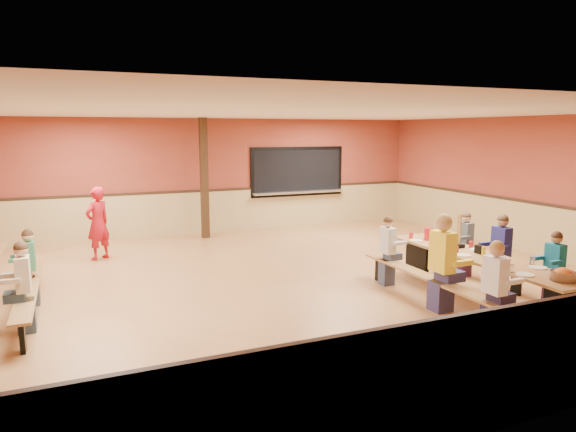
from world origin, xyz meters
name	(u,v)px	position (x,y,z in m)	size (l,w,h in m)	color
ground	(277,283)	(0.00, 0.00, 0.00)	(12.00, 12.00, 0.00)	#A16A3D
room_envelope	(277,245)	(0.00, 0.00, 0.69)	(12.04, 10.04, 3.02)	brown
kitchen_pass_through	(297,174)	(2.60, 4.96, 1.49)	(2.78, 0.28, 1.38)	black
structural_post	(204,179)	(-0.20, 4.40, 1.50)	(0.18, 0.18, 3.00)	black
cafeteria_table_main	(479,269)	(2.56, -2.14, 0.53)	(1.91, 3.70, 0.74)	#9E703F
seated_child_white_left	(494,289)	(1.74, -3.29, 0.63)	(0.39, 0.32, 1.25)	white
seated_adult_yellow	(442,264)	(1.74, -2.26, 0.72)	(0.48, 0.40, 1.44)	yellow
seated_child_grey_left	(387,251)	(1.74, -0.83, 0.60)	(0.36, 0.30, 1.20)	silver
seated_child_teal_right	(554,270)	(3.39, -2.82, 0.58)	(0.35, 0.29, 1.17)	#126689
seated_child_navy_right	(501,252)	(3.39, -1.77, 0.63)	(0.40, 0.32, 1.27)	navy
seated_child_char_right	(465,245)	(3.39, -0.90, 0.59)	(0.36, 0.29, 1.18)	#434B4D
seated_child_green_sec	(30,268)	(-3.93, 0.41, 0.59)	(0.35, 0.29, 1.17)	#316F4A
seated_child_tan_sec	(24,288)	(-3.93, -0.77, 0.61)	(0.37, 0.31, 1.22)	beige
standing_woman	(98,223)	(-2.81, 3.08, 0.77)	(0.56, 0.37, 1.53)	#B41421
punch_pitcher	(429,234)	(2.57, -0.88, 0.85)	(0.16, 0.16, 0.22)	red
chip_bowl	(563,275)	(2.57, -3.62, 0.81)	(0.32, 0.32, 0.15)	orange
napkin_dispenser	(480,249)	(2.67, -2.02, 0.80)	(0.10, 0.14, 0.13)	black
condiment_mustard	(483,252)	(2.53, -2.26, 0.82)	(0.06, 0.06, 0.17)	yellow
condiment_ketchup	(501,258)	(2.51, -2.62, 0.82)	(0.06, 0.06, 0.17)	#B2140F
table_paddle	(458,239)	(2.65, -1.55, 0.88)	(0.16, 0.16, 0.56)	black
place_settings	(480,252)	(2.56, -2.14, 0.80)	(0.65, 3.30, 0.11)	beige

